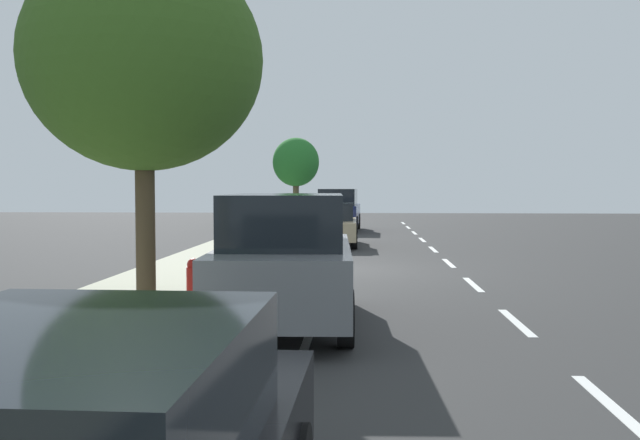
{
  "coord_description": "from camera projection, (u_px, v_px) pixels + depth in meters",
  "views": [
    {
      "loc": [
        -0.58,
        17.65,
        2.11
      ],
      "look_at": [
        0.36,
        1.74,
        1.34
      ],
      "focal_mm": 39.42,
      "sensor_mm": 36.0,
      "label": 1
    }
  ],
  "objects": [
    {
      "name": "ground",
      "position": [
        338.0,
        270.0,
        17.74
      ],
      "size": [
        76.15,
        76.15,
        0.0
      ],
      "primitive_type": "plane",
      "color": "#303030"
    },
    {
      "name": "sidewalk",
      "position": [
        210.0,
        266.0,
        17.93
      ],
      "size": [
        3.15,
        47.59,
        0.14
      ],
      "primitive_type": "cube",
      "color": "#A5A58B",
      "rests_on": "ground"
    },
    {
      "name": "curb_edge",
      "position": [
        274.0,
        267.0,
        17.83
      ],
      "size": [
        0.16,
        47.59,
        0.14
      ],
      "primitive_type": "cube",
      "color": "gray",
      "rests_on": "ground"
    },
    {
      "name": "lane_stripe_centre",
      "position": [
        459.0,
        272.0,
        17.16
      ],
      "size": [
        0.14,
        48.4,
        0.01
      ],
      "color": "white",
      "rests_on": "ground"
    },
    {
      "name": "lane_stripe_bike_edge",
      "position": [
        332.0,
        270.0,
        17.75
      ],
      "size": [
        0.12,
        47.59,
        0.01
      ],
      "primitive_type": "cube",
      "color": "white",
      "rests_on": "ground"
    },
    {
      "name": "parked_suv_dark_blue_nearest",
      "position": [
        338.0,
        209.0,
        33.34
      ],
      "size": [
        2.09,
        4.76,
        1.99
      ],
      "color": "navy",
      "rests_on": "ground"
    },
    {
      "name": "parked_sedan_tan_second",
      "position": [
        331.0,
        225.0,
        24.9
      ],
      "size": [
        1.88,
        4.42,
        1.52
      ],
      "color": "tan",
      "rests_on": "ground"
    },
    {
      "name": "parked_suv_grey_mid",
      "position": [
        287.0,
        258.0,
        10.62
      ],
      "size": [
        2.1,
        4.77,
        1.99
      ],
      "color": "slate",
      "rests_on": "ground"
    },
    {
      "name": "bicycle_at_curb",
      "position": [
        277.0,
        270.0,
        14.56
      ],
      "size": [
        1.49,
        0.95,
        0.75
      ],
      "color": "black",
      "rests_on": "ground"
    },
    {
      "name": "cyclist_with_backpack",
      "position": [
        270.0,
        233.0,
        15.0
      ],
      "size": [
        0.55,
        0.54,
        1.82
      ],
      "color": "#C6B284",
      "rests_on": "ground"
    },
    {
      "name": "street_tree_near_cyclist",
      "position": [
        296.0,
        163.0,
        34.74
      ],
      "size": [
        2.31,
        2.31,
        4.38
      ],
      "color": "brown",
      "rests_on": "sidewalk"
    },
    {
      "name": "street_tree_mid_block",
      "position": [
        143.0,
        60.0,
        10.43
      ],
      "size": [
        3.55,
        3.55,
        5.52
      ],
      "color": "#483927",
      "rests_on": "sidewalk"
    },
    {
      "name": "fire_hydrant",
      "position": [
        194.0,
        285.0,
        11.03
      ],
      "size": [
        0.22,
        0.22,
        0.84
      ],
      "color": "red",
      "rests_on": "sidewalk"
    }
  ]
}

